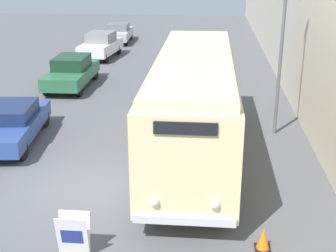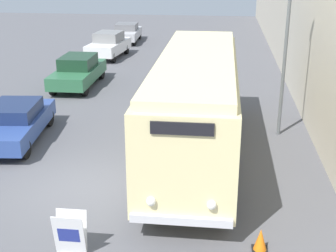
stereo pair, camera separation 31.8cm
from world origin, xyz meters
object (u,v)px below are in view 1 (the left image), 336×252
(vintage_bus, at_px, (194,101))
(parked_car_far, at_px, (101,45))
(streetlamp, at_px, (284,19))
(traffic_cone, at_px, (263,239))
(sign_board, at_px, (73,236))
(parked_car_near, at_px, (11,123))
(parked_car_distant, at_px, (118,33))
(parked_car_mid, at_px, (72,72))

(vintage_bus, relative_size, parked_car_far, 2.42)
(streetlamp, height_order, traffic_cone, streetlamp)
(vintage_bus, bearing_deg, sign_board, -112.83)
(streetlamp, xyz_separation_m, traffic_cone, (-1.16, -7.45, -3.94))
(vintage_bus, bearing_deg, parked_car_near, 174.41)
(sign_board, xyz_separation_m, parked_car_far, (-4.11, 20.75, 0.32))
(parked_car_far, height_order, traffic_cone, parked_car_far)
(vintage_bus, relative_size, streetlamp, 1.58)
(parked_car_distant, distance_m, traffic_cone, 27.07)
(parked_car_mid, bearing_deg, sign_board, -74.26)
(parked_car_far, bearing_deg, parked_car_near, -83.92)
(streetlamp, distance_m, parked_car_distant, 20.91)
(vintage_bus, height_order, streetlamp, streetlamp)
(parked_car_near, relative_size, parked_car_far, 1.09)
(streetlamp, bearing_deg, vintage_bus, -141.48)
(sign_board, relative_size, parked_car_distant, 0.24)
(parked_car_near, relative_size, traffic_cone, 8.49)
(traffic_cone, bearing_deg, vintage_bus, 109.50)
(streetlamp, relative_size, parked_car_near, 1.40)
(parked_car_far, distance_m, parked_car_distant, 5.64)
(sign_board, distance_m, parked_car_mid, 14.31)
(sign_board, bearing_deg, vintage_bus, 67.17)
(parked_car_mid, distance_m, parked_car_distant, 12.65)
(parked_car_distant, bearing_deg, parked_car_far, -92.65)
(parked_car_distant, bearing_deg, streetlamp, -65.12)
(vintage_bus, distance_m, parked_car_near, 6.62)
(sign_board, xyz_separation_m, streetlamp, (5.37, 8.07, 3.71))
(parked_car_far, bearing_deg, traffic_cone, -61.64)
(parked_car_near, xyz_separation_m, traffic_cone, (8.28, -5.73, -0.43))
(vintage_bus, bearing_deg, streetlamp, 38.52)
(parked_car_far, bearing_deg, parked_car_mid, -83.15)
(parked_car_mid, xyz_separation_m, parked_car_far, (-0.12, 7.01, 0.04))
(sign_board, height_order, parked_car_distant, parked_car_distant)
(parked_car_distant, bearing_deg, vintage_bus, -75.00)
(parked_car_near, bearing_deg, streetlamp, 4.50)
(parked_car_distant, bearing_deg, traffic_cone, -74.59)
(sign_board, height_order, parked_car_far, parked_car_far)
(traffic_cone, bearing_deg, parked_car_mid, 122.03)
(streetlamp, bearing_deg, parked_car_mid, 148.84)
(streetlamp, distance_m, parked_car_near, 10.22)
(streetlamp, height_order, parked_car_distant, streetlamp)
(parked_car_far, height_order, parked_car_distant, parked_car_far)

